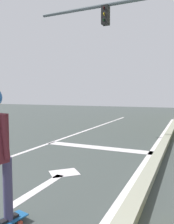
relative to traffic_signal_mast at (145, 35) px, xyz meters
name	(u,v)px	position (x,y,z in m)	size (l,w,h in m)	color
lane_line_center	(36,148)	(-2.73, -2.33, -3.53)	(0.12, 20.00, 0.01)	silver
lane_line_curbside	(145,161)	(0.48, -2.33, -3.53)	(0.12, 20.00, 0.01)	silver
stop_bar	(98,148)	(-1.05, -1.50, -3.53)	(3.36, 0.40, 0.01)	silver
lane_arrow_stem	(39,188)	(-0.88, -4.67, -3.53)	(0.16, 1.40, 0.01)	silver
lane_arrow_head	(64,173)	(-0.88, -3.82, -3.53)	(0.56, 0.44, 0.01)	silver
curb_strip	(156,160)	(0.73, -2.33, -3.47)	(0.24, 24.00, 0.14)	#9E9F8A
traffic_signal_mast	(145,35)	(0.00, 0.00, 0.00)	(5.30, 0.34, 5.18)	#556065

